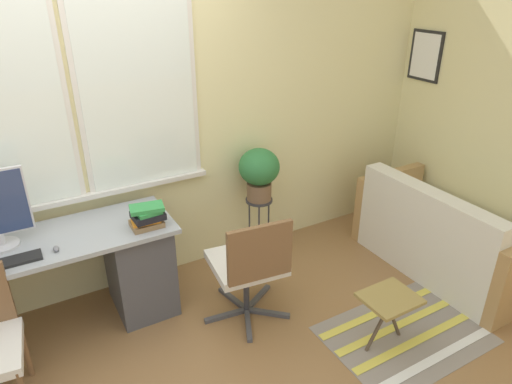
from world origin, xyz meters
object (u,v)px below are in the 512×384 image
at_px(mouse, 56,249).
at_px(office_chair_swivel, 250,265).
at_px(couch_loveseat, 445,238).
at_px(potted_plant, 259,171).
at_px(plant_stand, 259,207).
at_px(book_stack, 147,216).
at_px(folding_stool, 389,302).
at_px(keyboard, 12,262).

bearing_deg(mouse, office_chair_swivel, -17.98).
bearing_deg(couch_loveseat, potted_plant, 53.55).
xyz_separation_m(mouse, plant_stand, (1.61, 0.30, -0.27)).
bearing_deg(book_stack, couch_loveseat, -15.50).
height_order(book_stack, folding_stool, book_stack).
height_order(couch_loveseat, plant_stand, couch_loveseat).
bearing_deg(mouse, couch_loveseat, -12.17).
bearing_deg(book_stack, folding_stool, -40.82).
relative_size(office_chair_swivel, potted_plant, 1.93).
distance_m(office_chair_swivel, potted_plant, 0.89).
bearing_deg(keyboard, couch_loveseat, -11.12).
distance_m(book_stack, potted_plant, 1.07).
relative_size(mouse, potted_plant, 0.13).
height_order(mouse, potted_plant, potted_plant).
relative_size(keyboard, book_stack, 1.39).
bearing_deg(folding_stool, book_stack, 139.18).
relative_size(plant_stand, folding_stool, 1.41).
height_order(plant_stand, folding_stool, plant_stand).
relative_size(mouse, couch_loveseat, 0.04).
height_order(keyboard, plant_stand, keyboard).
xyz_separation_m(office_chair_swivel, plant_stand, (0.46, 0.68, 0.02)).
relative_size(keyboard, folding_stool, 0.84).
xyz_separation_m(mouse, office_chair_swivel, (1.14, -0.37, -0.29)).
distance_m(keyboard, mouse, 0.25).
height_order(mouse, book_stack, book_stack).
relative_size(book_stack, couch_loveseat, 0.16).
xyz_separation_m(book_stack, potted_plant, (1.03, 0.29, 0.01)).
distance_m(plant_stand, folding_stool, 1.37).
height_order(mouse, folding_stool, mouse).
height_order(book_stack, couch_loveseat, book_stack).
height_order(mouse, couch_loveseat, couch_loveseat).
distance_m(mouse, couch_loveseat, 2.96).
relative_size(book_stack, plant_stand, 0.43).
relative_size(keyboard, plant_stand, 0.60).
height_order(office_chair_swivel, potted_plant, potted_plant).
distance_m(couch_loveseat, plant_stand, 1.56).
xyz_separation_m(mouse, potted_plant, (1.61, 0.30, 0.07)).
relative_size(book_stack, potted_plant, 0.54).
height_order(keyboard, office_chair_swivel, office_chair_swivel).
relative_size(potted_plant, folding_stool, 1.13).
xyz_separation_m(keyboard, mouse, (0.25, 0.01, 0.01)).
distance_m(book_stack, folding_stool, 1.68).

